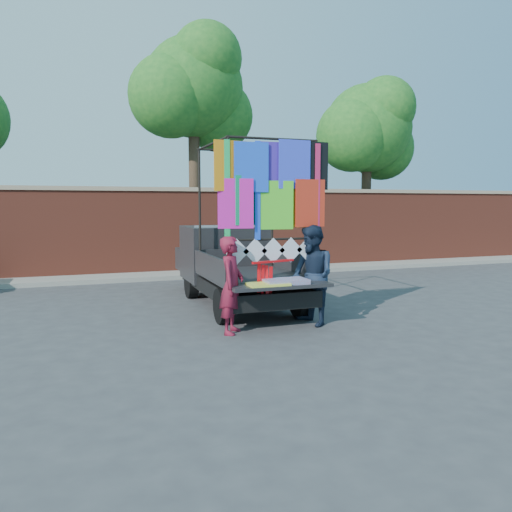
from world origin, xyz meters
name	(u,v)px	position (x,y,z in m)	size (l,w,h in m)	color
ground	(245,327)	(0.00, 0.00, 0.00)	(90.00, 90.00, 0.00)	#38383A
brick_wall	(171,230)	(0.00, 7.00, 1.33)	(30.00, 0.45, 2.61)	brown
curb	(176,275)	(0.00, 6.30, 0.06)	(30.00, 1.20, 0.12)	gray
tree_mid	(195,91)	(1.02, 8.12, 5.70)	(4.20, 3.30, 7.73)	#38281C
tree_right	(369,131)	(7.52, 8.12, 4.75)	(4.20, 3.30, 6.62)	#38281C
pickup_truck	(231,264)	(0.46, 2.38, 0.82)	(2.04, 5.12, 3.22)	black
woman	(232,285)	(-0.33, -0.30, 0.80)	(0.58, 0.38, 1.59)	maroon
man	(312,275)	(1.15, -0.24, 0.88)	(0.85, 0.67, 1.76)	#162237
streamer_bundle	(268,272)	(0.32, -0.28, 0.98)	(0.83, 0.26, 0.59)	red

